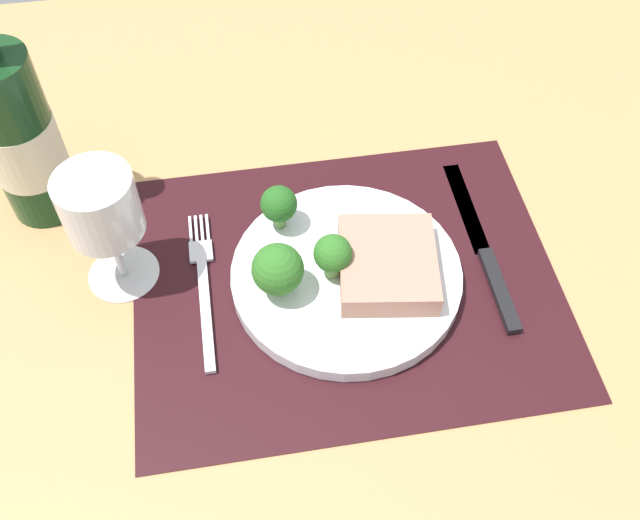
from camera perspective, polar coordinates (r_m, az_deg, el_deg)
ground_plane at (r=75.59cm, az=2.00°, el=-2.35°), size 140.00×110.00×3.00cm
placemat at (r=74.24cm, az=2.03°, el=-1.63°), size 42.65×34.43×0.30cm
plate at (r=73.46cm, az=2.06°, el=-1.20°), size 23.12×23.12×1.60cm
steak at (r=71.85cm, az=5.29°, el=-0.33°), size 10.84×11.96×2.71cm
broccoli_back_left at (r=70.43cm, az=0.97°, el=0.62°), size 3.78×3.78×5.02cm
broccoli_near_fork at (r=68.69cm, az=-3.31°, el=-0.75°), size 5.01×5.01×6.01cm
broccoli_front_edge at (r=74.11cm, az=-3.22°, el=4.33°), size 3.77×3.77×5.19cm
fork at (r=74.28cm, az=-9.05°, el=-1.99°), size 2.40×19.20×0.50cm
knife at (r=77.47cm, az=12.80°, el=0.35°), size 1.80×23.00×0.80cm
wine_bottle at (r=79.32cm, az=-22.47°, el=9.13°), size 7.58×7.58×29.77cm
wine_glass at (r=70.11cm, az=-16.64°, el=3.59°), size 7.29×7.29×13.97cm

